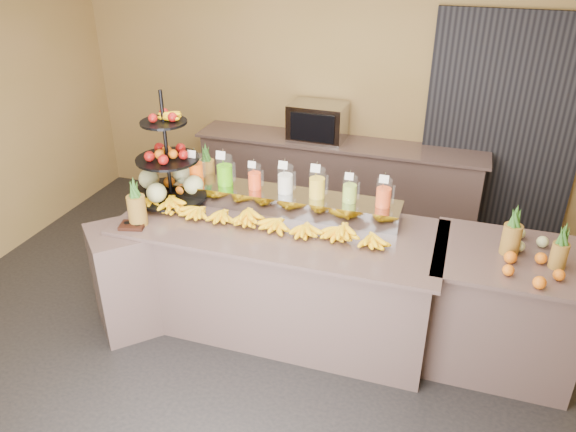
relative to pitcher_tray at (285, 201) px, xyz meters
The scene contains 20 objects.
ground 1.16m from the pitcher_tray, 85.85° to the right, with size 6.00×6.00×0.00m, color black.
room_envelope 0.92m from the pitcher_tray, 41.88° to the left, with size 6.04×5.02×2.82m.
buffet_counter 0.63m from the pitcher_tray, 102.89° to the right, with size 2.75×1.25×0.93m.
right_counter 1.83m from the pitcher_tray, ahead, with size 1.08×0.88×0.93m.
back_ledge 1.76m from the pitcher_tray, 88.56° to the left, with size 3.10×0.55×0.93m.
pitcher_tray is the anchor object (origin of this frame).
juice_pitcher_orange_a 0.80m from the pitcher_tray, behind, with size 0.12×0.13×0.30m.
juice_pitcher_green 0.55m from the pitcher_tray, behind, with size 0.13×0.14×0.32m.
juice_pitcher_orange_b 0.31m from the pitcher_tray, behind, with size 0.11×0.11×0.26m.
juice_pitcher_milk 0.18m from the pitcher_tray, 101.00° to the right, with size 0.13×0.13×0.30m.
juice_pitcher_lemon 0.32m from the pitcher_tray, ahead, with size 0.13×0.13×0.31m.
juice_pitcher_lime 0.55m from the pitcher_tray, ahead, with size 0.11×0.12×0.27m.
juice_pitcher_orange_c 0.80m from the pitcher_tray, ahead, with size 0.12×0.12×0.29m.
banana_heap 0.35m from the pitcher_tray, 119.47° to the right, with size 2.06×0.19×0.17m.
fruit_stand 0.95m from the pitcher_tray, behind, with size 0.69×0.69×0.93m.
condiment_caddy 1.21m from the pitcher_tray, 147.64° to the right, with size 0.18×0.14×0.03m, color black.
pineapple_left_a 1.16m from the pitcher_tray, 149.38° to the right, with size 0.14×0.14×0.40m.
pineapple_left_b 0.81m from the pitcher_tray, 165.79° to the left, with size 0.14×0.14×0.41m.
right_fruit_pile 1.86m from the pitcher_tray, ahead, with size 0.42×0.40×0.22m.
oven_warmer 1.69m from the pitcher_tray, 96.58° to the left, with size 0.58×0.41×0.39m, color gray.
Camera 1 is at (1.23, -3.26, 3.01)m, focal length 35.00 mm.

